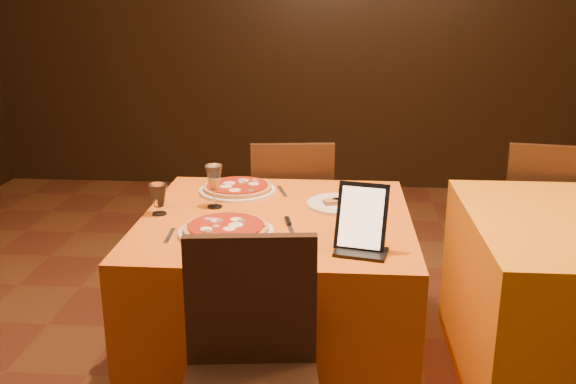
# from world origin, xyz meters

# --- Properties ---
(wall_back) EXTENTS (6.00, 0.01, 2.80)m
(wall_back) POSITION_xyz_m (0.00, 3.50, 1.40)
(wall_back) COLOR black
(wall_back) RESTS_ON floor
(main_table) EXTENTS (1.10, 1.10, 0.75)m
(main_table) POSITION_xyz_m (-0.28, 0.51, 0.38)
(main_table) COLOR #D15B0D
(main_table) RESTS_ON floor
(chair_main_far) EXTENTS (0.49, 0.49, 0.91)m
(chair_main_far) POSITION_xyz_m (-0.28, 1.33, 0.46)
(chair_main_far) COLOR black
(chair_main_far) RESTS_ON floor
(chair_side_far) EXTENTS (0.53, 0.53, 0.91)m
(chair_side_far) POSITION_xyz_m (1.07, 1.39, 0.46)
(chair_side_far) COLOR black
(chair_side_far) RESTS_ON floor
(pizza_near) EXTENTS (0.36, 0.36, 0.03)m
(pizza_near) POSITION_xyz_m (-0.45, 0.29, 0.77)
(pizza_near) COLOR white
(pizza_near) RESTS_ON main_table
(pizza_far) EXTENTS (0.35, 0.35, 0.03)m
(pizza_far) POSITION_xyz_m (-0.49, 0.83, 0.77)
(pizza_far) COLOR white
(pizza_far) RESTS_ON main_table
(cutlet_dish) EXTENTS (0.29, 0.29, 0.03)m
(cutlet_dish) POSITION_xyz_m (-0.01, 0.67, 0.76)
(cutlet_dish) COLOR white
(cutlet_dish) RESTS_ON main_table
(wine_glass) EXTENTS (0.10, 0.10, 0.19)m
(wine_glass) POSITION_xyz_m (-0.55, 0.60, 0.84)
(wine_glass) COLOR #C2BD6E
(wine_glass) RESTS_ON main_table
(water_glass) EXTENTS (0.07, 0.07, 0.13)m
(water_glass) POSITION_xyz_m (-0.76, 0.49, 0.81)
(water_glass) COLOR silver
(water_glass) RESTS_ON main_table
(tablet) EXTENTS (0.20, 0.14, 0.23)m
(tablet) POSITION_xyz_m (0.06, 0.18, 0.87)
(tablet) COLOR black
(tablet) RESTS_ON main_table
(knife) EXTENTS (0.06, 0.21, 0.01)m
(knife) POSITION_xyz_m (-0.21, 0.35, 0.75)
(knife) COLOR #B0B1B7
(knife) RESTS_ON main_table
(fork_near) EXTENTS (0.03, 0.15, 0.01)m
(fork_near) POSITION_xyz_m (-0.66, 0.24, 0.75)
(fork_near) COLOR silver
(fork_near) RESTS_ON main_table
(fork_far) EXTENTS (0.06, 0.16, 0.01)m
(fork_far) POSITION_xyz_m (-0.28, 0.84, 0.75)
(fork_far) COLOR #B0B2B7
(fork_far) RESTS_ON main_table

